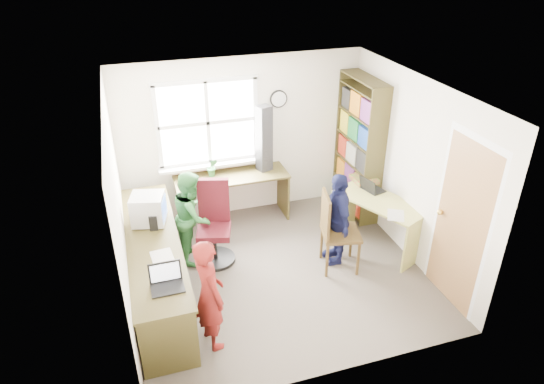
# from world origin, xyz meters

# --- Properties ---
(room) EXTENTS (3.64, 3.44, 2.44)m
(room) POSITION_xyz_m (0.01, 0.10, 1.22)
(room) COLOR #433C34
(room) RESTS_ON ground
(l_desk) EXTENTS (2.38, 2.95, 0.75)m
(l_desk) POSITION_xyz_m (-1.31, -0.28, 0.46)
(l_desk) COLOR #423A1A
(l_desk) RESTS_ON ground
(right_desk) EXTENTS (1.05, 1.37, 0.72)m
(right_desk) POSITION_xyz_m (1.50, 0.17, 0.52)
(right_desk) COLOR tan
(right_desk) RESTS_ON ground
(bookshelf) EXTENTS (0.30, 1.02, 2.10)m
(bookshelf) POSITION_xyz_m (1.65, 1.19, 1.00)
(bookshelf) COLOR #423A1A
(bookshelf) RESTS_ON ground
(swivel_chair) EXTENTS (0.64, 0.64, 1.12)m
(swivel_chair) POSITION_xyz_m (-0.69, 0.56, 0.48)
(swivel_chair) COLOR black
(swivel_chair) RESTS_ON ground
(wooden_chair) EXTENTS (0.55, 0.55, 1.07)m
(wooden_chair) POSITION_xyz_m (0.72, -0.09, 0.58)
(wooden_chair) COLOR #443216
(wooden_chair) RESTS_ON ground
(crt_monitor) EXTENTS (0.45, 0.43, 0.38)m
(crt_monitor) POSITION_xyz_m (-1.49, 0.47, 0.94)
(crt_monitor) COLOR silver
(crt_monitor) RESTS_ON l_desk
(laptop_left) EXTENTS (0.33, 0.27, 0.23)m
(laptop_left) POSITION_xyz_m (-1.43, -0.78, 0.80)
(laptop_left) COLOR black
(laptop_left) RESTS_ON l_desk
(laptop_right) EXTENTS (0.32, 0.36, 0.21)m
(laptop_right) POSITION_xyz_m (1.50, 0.46, 0.77)
(laptop_right) COLOR black
(laptop_right) RESTS_ON right_desk
(speaker_a) EXTENTS (0.11, 0.11, 0.19)m
(speaker_a) POSITION_xyz_m (-1.45, 0.32, 0.85)
(speaker_a) COLOR black
(speaker_a) RESTS_ON l_desk
(speaker_b) EXTENTS (0.10, 0.10, 0.17)m
(speaker_b) POSITION_xyz_m (-1.46, 0.88, 0.84)
(speaker_b) COLOR black
(speaker_b) RESTS_ON l_desk
(cd_tower) EXTENTS (0.24, 0.23, 0.98)m
(cd_tower) POSITION_xyz_m (0.27, 1.49, 1.24)
(cd_tower) COLOR black
(cd_tower) RESTS_ON l_desk
(game_box) EXTENTS (0.33, 0.33, 0.07)m
(game_box) POSITION_xyz_m (1.54, 0.75, 0.75)
(game_box) COLOR red
(game_box) RESTS_ON right_desk
(paper_a) EXTENTS (0.26, 0.35, 0.00)m
(paper_a) POSITION_xyz_m (-1.43, -0.30, 0.75)
(paper_a) COLOR #B3AEA9
(paper_a) RESTS_ON l_desk
(paper_b) EXTENTS (0.32, 0.36, 0.00)m
(paper_b) POSITION_xyz_m (1.49, -0.23, 0.72)
(paper_b) COLOR #B3AEA9
(paper_b) RESTS_ON right_desk
(potted_plant) EXTENTS (0.17, 0.15, 0.27)m
(potted_plant) POSITION_xyz_m (-0.51, 1.50, 0.89)
(potted_plant) COLOR #2B6D38
(potted_plant) RESTS_ON l_desk
(person_red) EXTENTS (0.41, 0.53, 1.29)m
(person_red) POSITION_xyz_m (-1.04, -0.92, 0.64)
(person_red) COLOR maroon
(person_red) RESTS_ON ground
(person_green) EXTENTS (0.61, 0.71, 1.25)m
(person_green) POSITION_xyz_m (-0.95, 0.68, 0.63)
(person_green) COLOR #2D7231
(person_green) RESTS_ON ground
(person_navy) EXTENTS (0.42, 0.78, 1.27)m
(person_navy) POSITION_xyz_m (0.81, 0.05, 0.64)
(person_navy) COLOR #14173F
(person_navy) RESTS_ON ground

